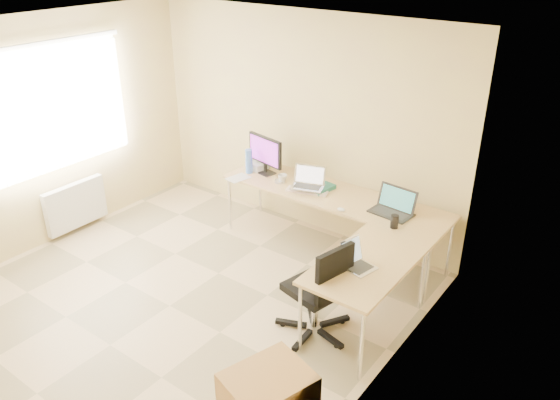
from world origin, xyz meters
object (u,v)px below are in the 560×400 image
Objects in this scene: water_bottle at (249,161)px; mug at (282,179)px; desk_fan at (268,156)px; office_chair at (315,286)px; laptop_black at (392,202)px; desk_return at (365,296)px; keyboard at (307,191)px; laptop_return at (360,258)px; desk_main at (332,223)px; monitor at (265,155)px; laptop_center at (308,178)px.

mug is at bearing 0.72° from water_bottle.
office_chair is (1.70, -1.50, -0.36)m from desk_fan.
mug is (-1.36, -0.04, -0.08)m from laptop_black.
water_bottle reaches higher than desk_fan.
desk_return is 1.56m from keyboard.
laptop_return is at bearing -26.55° from water_bottle.
desk_return is at bearing -29.57° from mug.
laptop_return is at bearing -28.36° from desk_fan.
desk_main is 1.24m from water_bottle.
laptop_return is 0.30× the size of office_chair.
office_chair reaches higher than mug.
monitor reaches higher than laptop_return.
monitor is 2.25m from laptop_return.
laptop_center is 1.19× the size of laptop_return.
desk_return is at bearing -69.77° from laptop_black.
laptop_center is at bearing 62.92° from laptop_return.
desk_main is at bearing 7.82° from mug.
desk_return is 2.80× the size of keyboard.
monitor reaches higher than water_bottle.
desk_fan is (-0.43, 0.29, 0.08)m from mug.
laptop_return reaches higher than mug.
office_chair is at bearing -70.99° from laptop_center.
desk_return is 4.37× the size of laptop_return.
desk_fan is at bearing 140.78° from keyboard.
monitor is 0.71m from laptop_center.
monitor reaches higher than desk_return.
mug is at bearing 156.50° from keyboard.
laptop_return is (0.96, -1.14, 0.46)m from desk_main.
mug is 0.11× the size of office_chair.
desk_return is 12.25× the size of mug.
monitor is 5.11× the size of mug.
desk_return is at bearing -23.34° from water_bottle.
laptop_center reaches higher than desk_return.
laptop_center is 3.34× the size of mug.
laptop_black is 4.02× the size of mug.
laptop_return is at bearing -57.77° from laptop_center.
desk_return is 2.40× the size of monitor.
mug reaches higher than desk_return.
laptop_return reaches higher than keyboard.
desk_fan reaches higher than keyboard.
laptop_center reaches higher than mug.
desk_fan is at bearing 169.38° from desk_main.
water_bottle is at bearing 160.66° from laptop_center.
laptop_return reaches higher than desk_main.
mug is 0.36× the size of water_bottle.
laptop_return is (1.23, -1.01, 0.09)m from keyboard.
keyboard is 0.88m from desk_fan.
keyboard is 1.57× the size of water_bottle.
keyboard is at bearing 144.90° from desk_return.
monitor is 0.39m from mug.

